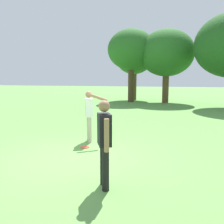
{
  "coord_description": "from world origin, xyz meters",
  "views": [
    {
      "loc": [
        2.68,
        -5.2,
        2.01
      ],
      "look_at": [
        0.53,
        1.75,
        1.0
      ],
      "focal_mm": 37.72,
      "sensor_mm": 36.0,
      "label": 1
    }
  ],
  "objects_px": {
    "person_thrower": "(104,138)",
    "frisbee": "(85,147)",
    "person_catcher": "(89,112)",
    "tree_broad_center": "(131,50)",
    "tree_tall_left": "(134,59)",
    "tree_far_right": "(167,53)"
  },
  "relations": [
    {
      "from": "frisbee",
      "to": "tree_broad_center",
      "type": "bearing_deg",
      "value": 97.24
    },
    {
      "from": "tree_broad_center",
      "to": "tree_far_right",
      "type": "relative_size",
      "value": 1.03
    },
    {
      "from": "tree_tall_left",
      "to": "tree_broad_center",
      "type": "bearing_deg",
      "value": -85.56
    },
    {
      "from": "person_thrower",
      "to": "tree_tall_left",
      "type": "height_order",
      "value": "tree_tall_left"
    },
    {
      "from": "person_thrower",
      "to": "tree_broad_center",
      "type": "height_order",
      "value": "tree_broad_center"
    },
    {
      "from": "person_thrower",
      "to": "person_catcher",
      "type": "height_order",
      "value": "same"
    },
    {
      "from": "tree_tall_left",
      "to": "tree_far_right",
      "type": "bearing_deg",
      "value": -31.0
    },
    {
      "from": "person_thrower",
      "to": "frisbee",
      "type": "height_order",
      "value": "person_thrower"
    },
    {
      "from": "person_thrower",
      "to": "tree_far_right",
      "type": "distance_m",
      "value": 17.14
    },
    {
      "from": "tree_broad_center",
      "to": "frisbee",
      "type": "bearing_deg",
      "value": -82.76
    },
    {
      "from": "tree_broad_center",
      "to": "tree_far_right",
      "type": "distance_m",
      "value": 3.04
    },
    {
      "from": "person_thrower",
      "to": "tree_broad_center",
      "type": "relative_size",
      "value": 0.26
    },
    {
      "from": "person_thrower",
      "to": "person_catcher",
      "type": "bearing_deg",
      "value": 117.25
    },
    {
      "from": "person_catcher",
      "to": "tree_broad_center",
      "type": "xyz_separation_m",
      "value": [
        -1.7,
        13.73,
        3.58
      ]
    },
    {
      "from": "tree_broad_center",
      "to": "tree_far_right",
      "type": "bearing_deg",
      "value": 2.07
    },
    {
      "from": "frisbee",
      "to": "person_catcher",
      "type": "bearing_deg",
      "value": 101.01
    },
    {
      "from": "person_thrower",
      "to": "tree_tall_left",
      "type": "relative_size",
      "value": 0.3
    },
    {
      "from": "person_catcher",
      "to": "tree_far_right",
      "type": "distance_m",
      "value": 14.27
    },
    {
      "from": "person_catcher",
      "to": "tree_broad_center",
      "type": "relative_size",
      "value": 0.26
    },
    {
      "from": "person_catcher",
      "to": "tree_broad_center",
      "type": "height_order",
      "value": "tree_broad_center"
    },
    {
      "from": "person_catcher",
      "to": "tree_far_right",
      "type": "height_order",
      "value": "tree_far_right"
    },
    {
      "from": "person_catcher",
      "to": "frisbee",
      "type": "distance_m",
      "value": 1.19
    }
  ]
}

